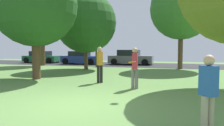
% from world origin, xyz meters
% --- Properties ---
extents(ground_plane, '(44.00, 44.00, 0.00)m').
position_xyz_m(ground_plane, '(0.00, 0.00, 0.00)').
color(ground_plane, '#5B8442').
extents(road_strip, '(44.00, 6.40, 0.01)m').
position_xyz_m(road_strip, '(0.00, 16.00, 0.00)').
color(road_strip, '#28282B').
rests_on(road_strip, ground_plane).
extents(maple_tree_near, '(4.89, 4.89, 6.21)m').
position_xyz_m(maple_tree_near, '(-3.93, 10.41, 3.76)').
color(maple_tree_near, brown).
rests_on(maple_tree_near, ground_plane).
extents(oak_tree_right, '(5.06, 5.06, 7.45)m').
position_xyz_m(oak_tree_right, '(3.40, 12.88, 4.91)').
color(oak_tree_right, brown).
rests_on(oak_tree_right, ground_plane).
extents(maple_tree_far, '(3.99, 3.99, 6.66)m').
position_xyz_m(maple_tree_far, '(-9.47, 12.73, 4.64)').
color(maple_tree_far, brown).
rests_on(maple_tree_far, ground_plane).
extents(oak_tree_center, '(4.68, 4.68, 6.48)m').
position_xyz_m(oak_tree_center, '(-4.48, 4.55, 4.13)').
color(oak_tree_center, brown).
rests_on(oak_tree_center, ground_plane).
extents(person_thrower, '(0.37, 0.39, 1.79)m').
position_xyz_m(person_thrower, '(-0.62, 4.24, 1.00)').
color(person_thrower, black).
rests_on(person_thrower, ground_plane).
extents(person_catcher, '(0.37, 0.39, 1.62)m').
position_xyz_m(person_catcher, '(3.60, -1.37, 0.89)').
color(person_catcher, gray).
rests_on(person_catcher, ground_plane).
extents(person_bystander, '(0.30, 0.34, 1.75)m').
position_xyz_m(person_bystander, '(1.32, 3.18, 0.98)').
color(person_bystander, slate).
rests_on(person_bystander, ground_plane).
extents(frisbee_disc, '(0.37, 0.37, 0.08)m').
position_xyz_m(frisbee_disc, '(1.54, 1.36, 1.27)').
color(frisbee_disc, orange).
extents(parked_car_green, '(4.21, 2.12, 1.34)m').
position_xyz_m(parked_car_green, '(-11.98, 16.36, 0.61)').
color(parked_car_green, '#195633').
rests_on(parked_car_green, ground_plane).
extents(parked_car_blue, '(4.02, 2.00, 1.37)m').
position_xyz_m(parked_car_blue, '(-6.71, 15.64, 0.63)').
color(parked_car_blue, '#233893').
rests_on(parked_car_blue, ground_plane).
extents(parked_car_grey, '(4.49, 2.06, 1.52)m').
position_xyz_m(parked_car_grey, '(-1.47, 16.39, 0.69)').
color(parked_car_grey, slate).
rests_on(parked_car_grey, ground_plane).
extents(street_lamp_post, '(0.14, 0.14, 4.50)m').
position_xyz_m(street_lamp_post, '(-3.70, 12.20, 2.25)').
color(street_lamp_post, '#2D2D33').
rests_on(street_lamp_post, ground_plane).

